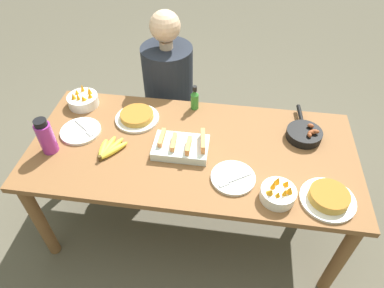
# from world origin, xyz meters

# --- Properties ---
(ground_plane) EXTENTS (14.00, 14.00, 0.00)m
(ground_plane) POSITION_xyz_m (0.00, 0.00, 0.00)
(ground_plane) COLOR #565142
(dining_table) EXTENTS (1.82, 0.84, 0.71)m
(dining_table) POSITION_xyz_m (0.00, 0.00, 0.62)
(dining_table) COLOR brown
(dining_table) RESTS_ON ground_plane
(banana_bunch) EXTENTS (0.16, 0.20, 0.04)m
(banana_bunch) POSITION_xyz_m (-0.45, -0.09, 0.72)
(banana_bunch) COLOR yellow
(banana_bunch) RESTS_ON dining_table
(melon_tray) EXTENTS (0.30, 0.20, 0.10)m
(melon_tray) POSITION_xyz_m (-0.05, -0.03, 0.74)
(melon_tray) COLOR silver
(melon_tray) RESTS_ON dining_table
(skillet) EXTENTS (0.20, 0.35, 0.08)m
(skillet) POSITION_xyz_m (0.62, 0.18, 0.73)
(skillet) COLOR black
(skillet) RESTS_ON dining_table
(frittata_plate_center) EXTENTS (0.27, 0.27, 0.06)m
(frittata_plate_center) POSITION_xyz_m (0.70, -0.27, 0.73)
(frittata_plate_center) COLOR silver
(frittata_plate_center) RESTS_ON dining_table
(frittata_plate_side) EXTENTS (0.27, 0.27, 0.05)m
(frittata_plate_side) POSITION_xyz_m (-0.37, 0.20, 0.73)
(frittata_plate_side) COLOR silver
(frittata_plate_side) RESTS_ON dining_table
(empty_plate_near_front) EXTENTS (0.23, 0.23, 0.02)m
(empty_plate_near_front) POSITION_xyz_m (-0.66, 0.04, 0.71)
(empty_plate_near_front) COLOR silver
(empty_plate_near_front) RESTS_ON dining_table
(empty_plate_far_left) EXTENTS (0.23, 0.23, 0.02)m
(empty_plate_far_left) POSITION_xyz_m (0.24, -0.19, 0.71)
(empty_plate_far_left) COLOR silver
(empty_plate_far_left) RESTS_ON dining_table
(fruit_bowl_mango) EXTENTS (0.19, 0.19, 0.12)m
(fruit_bowl_mango) POSITION_xyz_m (-0.74, 0.29, 0.74)
(fruit_bowl_mango) COLOR silver
(fruit_bowl_mango) RESTS_ON dining_table
(fruit_bowl_citrus) EXTENTS (0.17, 0.17, 0.11)m
(fruit_bowl_citrus) POSITION_xyz_m (0.46, -0.28, 0.75)
(fruit_bowl_citrus) COLOR silver
(fruit_bowl_citrus) RESTS_ON dining_table
(water_bottle) EXTENTS (0.09, 0.09, 0.22)m
(water_bottle) POSITION_xyz_m (-0.77, -0.13, 0.81)
(water_bottle) COLOR #992D89
(water_bottle) RESTS_ON dining_table
(hot_sauce_bottle) EXTENTS (0.05, 0.05, 0.16)m
(hot_sauce_bottle) POSITION_xyz_m (-0.03, 0.36, 0.78)
(hot_sauce_bottle) COLOR #337F2D
(hot_sauce_bottle) RESTS_ON dining_table
(person_figure) EXTENTS (0.38, 0.38, 1.19)m
(person_figure) POSITION_xyz_m (-0.26, 0.66, 0.49)
(person_figure) COLOR black
(person_figure) RESTS_ON ground_plane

